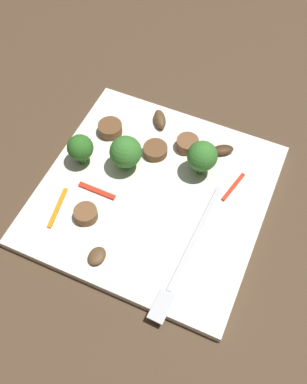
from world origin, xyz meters
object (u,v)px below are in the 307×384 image
mushroom_2 (222,150)px  pepper_strip_1 (233,187)px  plate (154,195)px  fork (184,259)px  sausage_slice_0 (86,214)px  sausage_slice_3 (187,144)px  mushroom_1 (160,119)px  sausage_slice_2 (155,150)px  broccoli_floret_2 (202,156)px  sausage_slice_1 (110,129)px  broccoli_floret_1 (126,152)px  pepper_strip_2 (58,208)px  broccoli_floret_0 (80,148)px  pepper_strip_0 (97,191)px  mushroom_0 (97,256)px

mushroom_2 → pepper_strip_1: bearing=33.5°
plate → fork: size_ratio=1.47×
plate → sausage_slice_0: 0.09m
sausage_slice_3 → plate: bearing=-8.6°
mushroom_1 → sausage_slice_2: bearing=16.9°
plate → broccoli_floret_2: (-0.05, 0.04, 0.04)m
sausage_slice_1 → mushroom_2: bearing=100.9°
broccoli_floret_1 → pepper_strip_1: bearing=100.1°
plate → pepper_strip_2: (0.07, -0.09, 0.01)m
sausage_slice_0 → pepper_strip_1: (-0.11, 0.14, -0.01)m
plate → pepper_strip_1: bearing=117.6°
pepper_strip_1 → sausage_slice_1: bearing=-95.7°
sausage_slice_0 → broccoli_floret_1: bearing=172.3°
broccoli_floret_1 → sausage_slice_2: 0.05m
broccoli_floret_1 → plate: bearing=65.0°
plate → fork: bearing=44.9°
sausage_slice_3 → sausage_slice_1: bearing=-80.4°
broccoli_floret_0 → mushroom_2: (-0.08, 0.16, -0.02)m
plate → sausage_slice_2: (-0.05, -0.02, 0.01)m
fork → sausage_slice_0: sausage_slice_0 is taller
plate → sausage_slice_0: sausage_slice_0 is taller
mushroom_2 → pepper_strip_0: mushroom_2 is taller
sausage_slice_0 → sausage_slice_1: same height
fork → pepper_strip_2: same height
broccoli_floret_1 → fork: bearing=51.8°
plate → sausage_slice_2: 0.06m
broccoli_floret_1 → mushroom_2: broccoli_floret_1 is taller
mushroom_0 → sausage_slice_2: bearing=179.9°
sausage_slice_0 → pepper_strip_2: bearing=-84.2°
plate → mushroom_2: (-0.09, 0.06, 0.01)m
fork → mushroom_2: 0.16m
sausage_slice_3 → mushroom_0: sausage_slice_3 is taller
mushroom_1 → broccoli_floret_1: bearing=-6.5°
broccoli_floret_2 → mushroom_0: bearing=-22.2°
pepper_strip_0 → mushroom_1: bearing=168.8°
broccoli_floret_2 → sausage_slice_0: bearing=-40.8°
sausage_slice_1 → mushroom_0: bearing=22.1°
plate → pepper_strip_0: bearing=-66.4°
plate → pepper_strip_2: bearing=-54.7°
sausage_slice_3 → mushroom_1: same height
fork → pepper_strip_0: 0.14m
plate → broccoli_floret_2: 0.08m
broccoli_floret_2 → mushroom_0: 0.17m
broccoli_floret_1 → pepper_strip_2: (0.09, -0.05, -0.03)m
mushroom_0 → pepper_strip_2: 0.08m
sausage_slice_0 → sausage_slice_2: sausage_slice_0 is taller
sausage_slice_1 → sausage_slice_3: size_ratio=1.10×
sausage_slice_1 → mushroom_0: size_ratio=1.35×
sausage_slice_2 → pepper_strip_2: bearing=-30.8°
broccoli_floret_0 → sausage_slice_2: broccoli_floret_0 is taller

